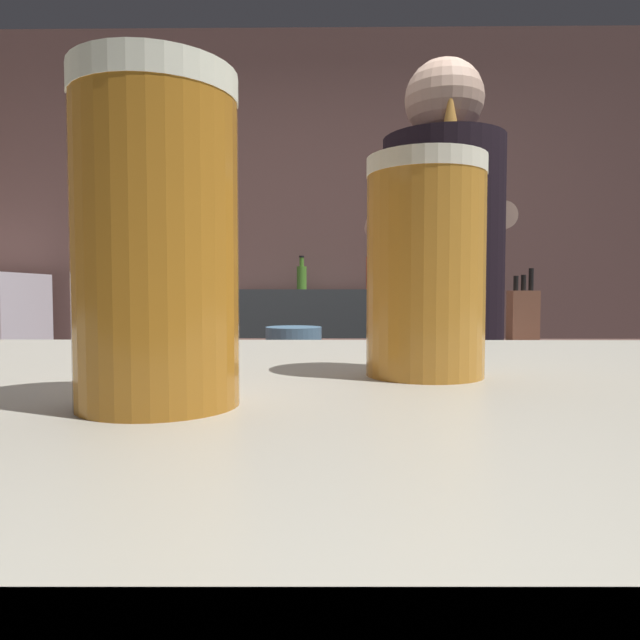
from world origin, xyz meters
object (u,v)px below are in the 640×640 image
object	(u,v)px
pint_glass_near	(157,242)
bottle_hot_sauce	(302,276)
chefs_knife	(498,346)
knife_block	(523,316)
pint_glass_far	(425,268)
mixing_bowl	(294,335)
bottle_vinegar	(372,271)
bartender	(442,320)

from	to	relation	value
pint_glass_near	bottle_hot_sauce	xyz separation A→B (m)	(-0.08, 3.13, 0.07)
pint_glass_near	chefs_knife	bearing A→B (deg)	68.73
knife_block	chefs_knife	distance (m)	0.19
pint_glass_far	knife_block	bearing A→B (deg)	69.22
bottle_hot_sauce	mixing_bowl	bearing A→B (deg)	-88.91
pint_glass_near	pint_glass_far	world-z (taller)	pint_glass_near
mixing_bowl	pint_glass_near	world-z (taller)	pint_glass_near
chefs_knife	bottle_vinegar	size ratio (longest dim) A/B	0.88
knife_block	chefs_knife	size ratio (longest dim) A/B	1.18
pint_glass_near	bottle_vinegar	size ratio (longest dim) A/B	0.55
knife_block	bottle_vinegar	size ratio (longest dim) A/B	1.04
bottle_hot_sauce	bottle_vinegar	size ratio (longest dim) A/B	0.74
mixing_bowl	chefs_knife	distance (m)	0.76
mixing_bowl	bottle_hot_sauce	world-z (taller)	bottle_hot_sauce
bottle_hot_sauce	bottle_vinegar	xyz separation A→B (m)	(0.41, -0.12, 0.03)
bartender	knife_block	size ratio (longest dim) A/B	6.12
knife_block	bottle_hot_sauce	bearing A→B (deg)	124.82
knife_block	bartender	bearing A→B (deg)	-128.46
pint_glass_near	pint_glass_far	size ratio (longest dim) A/B	1.12
bottle_vinegar	pint_glass_far	bearing A→B (deg)	-93.89
bottle_vinegar	pint_glass_near	bearing A→B (deg)	-96.37
mixing_bowl	bottle_hot_sauce	bearing A→B (deg)	91.09
knife_block	mixing_bowl	xyz separation A→B (m)	(-0.86, 0.07, -0.08)
mixing_bowl	pint_glass_far	world-z (taller)	pint_glass_far
mixing_bowl	chefs_knife	bearing A→B (deg)	-12.91
chefs_knife	pint_glass_near	size ratio (longest dim) A/B	1.61
knife_block	bottle_vinegar	bearing A→B (deg)	112.33
chefs_knife	bottle_vinegar	xyz separation A→B (m)	(-0.35, 1.25, 0.31)
pint_glass_far	bartender	bearing A→B (deg)	78.06
bartender	knife_block	xyz separation A→B (m)	(0.40, 0.51, -0.01)
chefs_knife	bottle_hot_sauce	world-z (taller)	bottle_hot_sauce
knife_block	pint_glass_far	bearing A→B (deg)	-110.78
mixing_bowl	bottle_vinegar	bearing A→B (deg)	70.17
pint_glass_far	bottle_vinegar	distance (m)	2.92
bottle_hot_sauce	bottle_vinegar	bearing A→B (deg)	-16.69
knife_block	chefs_knife	world-z (taller)	knife_block
pint_glass_far	bottle_hot_sauce	size ratio (longest dim) A/B	0.66
pint_glass_near	knife_block	bearing A→B (deg)	66.53
pint_glass_far	chefs_knife	bearing A→B (deg)	71.81
chefs_knife	bottle_hot_sauce	distance (m)	1.59
bottle_hot_sauce	bartender	bearing A→B (deg)	-74.91
bottle_hot_sauce	bottle_vinegar	distance (m)	0.43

